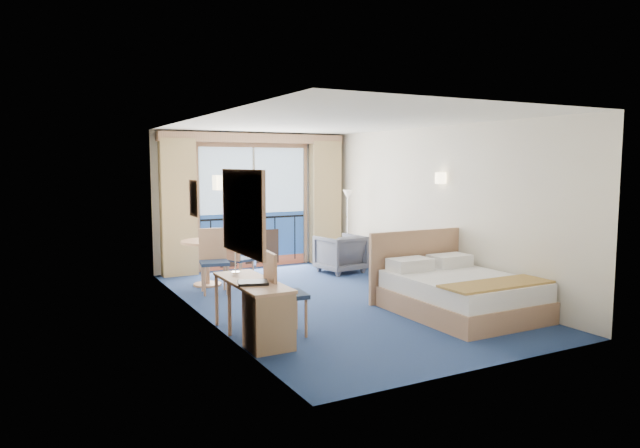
{
  "coord_description": "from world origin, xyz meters",
  "views": [
    {
      "loc": [
        -4.16,
        -7.45,
        2.09
      ],
      "look_at": [
        -0.1,
        0.2,
        1.17
      ],
      "focal_mm": 32.0,
      "sensor_mm": 36.0,
      "label": 1
    }
  ],
  "objects_px": {
    "round_table": "(207,251)",
    "nightstand": "(425,272)",
    "floor_lamp": "(348,209)",
    "desk_chair": "(280,288)",
    "desk": "(265,314)",
    "table_chair_a": "(237,256)",
    "table_chair_b": "(214,257)",
    "armchair": "(340,254)",
    "bed": "(458,292)"
  },
  "relations": [
    {
      "from": "desk_chair",
      "to": "desk",
      "type": "bearing_deg",
      "value": 138.74
    },
    {
      "from": "bed",
      "to": "floor_lamp",
      "type": "bearing_deg",
      "value": 83.98
    },
    {
      "from": "round_table",
      "to": "desk",
      "type": "bearing_deg",
      "value": -96.2
    },
    {
      "from": "round_table",
      "to": "table_chair_a",
      "type": "xyz_separation_m",
      "value": [
        0.5,
        -0.12,
        -0.1
      ]
    },
    {
      "from": "table_chair_b",
      "to": "floor_lamp",
      "type": "bearing_deg",
      "value": 25.63
    },
    {
      "from": "bed",
      "to": "round_table",
      "type": "xyz_separation_m",
      "value": [
        -2.55,
        3.44,
        0.29
      ]
    },
    {
      "from": "bed",
      "to": "table_chair_a",
      "type": "xyz_separation_m",
      "value": [
        -2.05,
        3.32,
        0.19
      ]
    },
    {
      "from": "floor_lamp",
      "to": "round_table",
      "type": "bearing_deg",
      "value": -175.4
    },
    {
      "from": "armchair",
      "to": "table_chair_a",
      "type": "relative_size",
      "value": 0.92
    },
    {
      "from": "table_chair_b",
      "to": "bed",
      "type": "bearing_deg",
      "value": -37.06
    },
    {
      "from": "bed",
      "to": "round_table",
      "type": "relative_size",
      "value": 2.34
    },
    {
      "from": "floor_lamp",
      "to": "desk_chair",
      "type": "height_order",
      "value": "floor_lamp"
    },
    {
      "from": "bed",
      "to": "table_chair_b",
      "type": "xyz_separation_m",
      "value": [
        -2.6,
        2.89,
        0.28
      ]
    },
    {
      "from": "desk_chair",
      "to": "table_chair_b",
      "type": "bearing_deg",
      "value": 5.88
    },
    {
      "from": "armchair",
      "to": "desk",
      "type": "xyz_separation_m",
      "value": [
        -3.0,
        -3.47,
        0.02
      ]
    },
    {
      "from": "nightstand",
      "to": "armchair",
      "type": "bearing_deg",
      "value": 104.4
    },
    {
      "from": "armchair",
      "to": "table_chair_b",
      "type": "distance_m",
      "value": 2.72
    },
    {
      "from": "armchair",
      "to": "table_chair_a",
      "type": "height_order",
      "value": "table_chair_a"
    },
    {
      "from": "bed",
      "to": "table_chair_a",
      "type": "distance_m",
      "value": 3.91
    },
    {
      "from": "bed",
      "to": "floor_lamp",
      "type": "height_order",
      "value": "floor_lamp"
    },
    {
      "from": "bed",
      "to": "floor_lamp",
      "type": "relative_size",
      "value": 1.3
    },
    {
      "from": "desk_chair",
      "to": "table_chair_a",
      "type": "relative_size",
      "value": 1.19
    },
    {
      "from": "nightstand",
      "to": "floor_lamp",
      "type": "relative_size",
      "value": 0.36
    },
    {
      "from": "round_table",
      "to": "nightstand",
      "type": "bearing_deg",
      "value": -32.69
    },
    {
      "from": "armchair",
      "to": "table_chair_a",
      "type": "distance_m",
      "value": 2.12
    },
    {
      "from": "desk_chair",
      "to": "round_table",
      "type": "height_order",
      "value": "desk_chair"
    },
    {
      "from": "table_chair_b",
      "to": "armchair",
      "type": "bearing_deg",
      "value": 21.6
    },
    {
      "from": "floor_lamp",
      "to": "bed",
      "type": "bearing_deg",
      "value": -96.02
    },
    {
      "from": "armchair",
      "to": "bed",
      "type": "bearing_deg",
      "value": 81.11
    },
    {
      "from": "floor_lamp",
      "to": "table_chair_b",
      "type": "height_order",
      "value": "floor_lamp"
    },
    {
      "from": "armchair",
      "to": "floor_lamp",
      "type": "height_order",
      "value": "floor_lamp"
    },
    {
      "from": "armchair",
      "to": "floor_lamp",
      "type": "bearing_deg",
      "value": -147.0
    },
    {
      "from": "floor_lamp",
      "to": "table_chair_a",
      "type": "distance_m",
      "value": 2.56
    },
    {
      "from": "desk",
      "to": "table_chair_b",
      "type": "xyz_separation_m",
      "value": [
        0.33,
        2.97,
        0.2
      ]
    },
    {
      "from": "floor_lamp",
      "to": "table_chair_b",
      "type": "distance_m",
      "value": 3.15
    },
    {
      "from": "floor_lamp",
      "to": "round_table",
      "type": "height_order",
      "value": "floor_lamp"
    },
    {
      "from": "floor_lamp",
      "to": "table_chair_b",
      "type": "relative_size",
      "value": 1.52
    },
    {
      "from": "desk_chair",
      "to": "round_table",
      "type": "distance_m",
      "value": 3.23
    },
    {
      "from": "bed",
      "to": "desk",
      "type": "relative_size",
      "value": 1.38
    },
    {
      "from": "desk_chair",
      "to": "table_chair_b",
      "type": "distance_m",
      "value": 2.68
    },
    {
      "from": "armchair",
      "to": "table_chair_b",
      "type": "relative_size",
      "value": 0.77
    },
    {
      "from": "table_chair_a",
      "to": "table_chair_b",
      "type": "xyz_separation_m",
      "value": [
        -0.55,
        -0.43,
        0.09
      ]
    },
    {
      "from": "desk",
      "to": "desk_chair",
      "type": "bearing_deg",
      "value": 42.48
    },
    {
      "from": "bed",
      "to": "desk_chair",
      "type": "height_order",
      "value": "bed"
    },
    {
      "from": "nightstand",
      "to": "floor_lamp",
      "type": "xyz_separation_m",
      "value": [
        -0.17,
        2.24,
        0.9
      ]
    },
    {
      "from": "floor_lamp",
      "to": "table_chair_a",
      "type": "height_order",
      "value": "floor_lamp"
    },
    {
      "from": "round_table",
      "to": "table_chair_a",
      "type": "relative_size",
      "value": 1.0
    },
    {
      "from": "desk",
      "to": "table_chair_b",
      "type": "relative_size",
      "value": 1.43
    },
    {
      "from": "nightstand",
      "to": "armchair",
      "type": "xyz_separation_m",
      "value": [
        -0.5,
        1.95,
        0.08
      ]
    },
    {
      "from": "nightstand",
      "to": "table_chair_b",
      "type": "relative_size",
      "value": 0.55
    }
  ]
}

